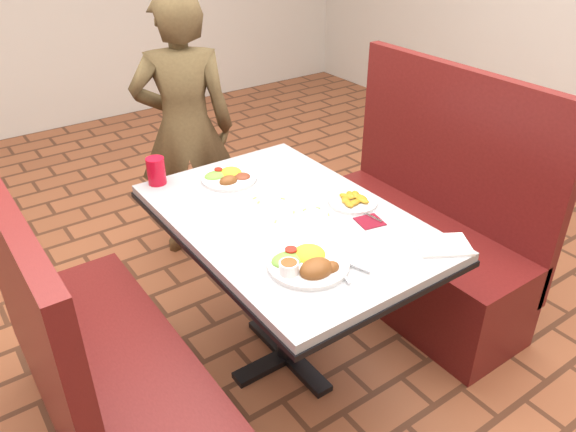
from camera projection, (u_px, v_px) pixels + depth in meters
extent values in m
plane|color=#985332|center=(288.00, 357.00, 2.57)|extent=(7.00, 7.00, 0.00)
cube|color=#A6A8AA|center=(288.00, 220.00, 2.20)|extent=(0.80, 1.20, 0.03)
cube|color=black|center=(288.00, 226.00, 2.22)|extent=(0.81, 1.21, 0.02)
cylinder|color=black|center=(288.00, 295.00, 2.39)|extent=(0.10, 0.10, 0.69)
cube|color=black|center=(288.00, 354.00, 2.57)|extent=(0.55, 0.08, 0.03)
cube|color=black|center=(288.00, 354.00, 2.57)|extent=(0.08, 0.55, 0.03)
cube|color=maroon|center=(124.00, 397.00, 2.08)|extent=(0.45, 1.20, 0.45)
cube|color=maroon|center=(33.00, 322.00, 1.73)|extent=(0.06, 1.20, 0.95)
cube|color=maroon|center=(409.00, 262.00, 2.83)|extent=(0.45, 1.20, 0.45)
cube|color=maroon|center=(452.00, 166.00, 2.70)|extent=(0.06, 1.20, 0.95)
imported|color=brown|center=(185.00, 130.00, 3.01)|extent=(0.63, 0.54, 1.47)
cylinder|color=white|center=(308.00, 264.00, 1.90)|extent=(0.28, 0.28, 0.02)
ellipsoid|color=gold|center=(309.00, 248.00, 1.92)|extent=(0.11, 0.11, 0.05)
ellipsoid|color=#78AF46|center=(287.00, 256.00, 1.89)|extent=(0.11, 0.09, 0.04)
cylinder|color=red|center=(291.00, 249.00, 1.92)|extent=(0.04, 0.04, 0.01)
ellipsoid|color=brown|center=(316.00, 263.00, 1.83)|extent=(0.12, 0.09, 0.07)
ellipsoid|color=brown|center=(330.00, 264.00, 1.85)|extent=(0.07, 0.05, 0.04)
cylinder|color=white|center=(289.00, 268.00, 1.83)|extent=(0.07, 0.07, 0.04)
cylinder|color=brown|center=(289.00, 263.00, 1.82)|extent=(0.05, 0.05, 0.01)
cylinder|color=white|center=(229.00, 178.00, 2.46)|extent=(0.24, 0.24, 0.01)
ellipsoid|color=gold|center=(230.00, 168.00, 2.48)|extent=(0.10, 0.10, 0.04)
ellipsoid|color=#78AF46|center=(215.00, 173.00, 2.46)|extent=(0.10, 0.08, 0.03)
cylinder|color=red|center=(218.00, 169.00, 2.48)|extent=(0.04, 0.04, 0.01)
ellipsoid|color=brown|center=(242.00, 174.00, 2.45)|extent=(0.07, 0.07, 0.02)
ellipsoid|color=brown|center=(228.00, 177.00, 2.40)|extent=(0.08, 0.06, 0.05)
cylinder|color=white|center=(353.00, 202.00, 2.28)|extent=(0.20, 0.20, 0.01)
cube|color=maroon|center=(370.00, 221.00, 2.15)|extent=(0.11, 0.11, 0.00)
cube|color=silver|center=(367.00, 215.00, 2.19)|extent=(0.03, 0.15, 0.00)
cylinder|color=red|center=(156.00, 171.00, 2.40)|extent=(0.08, 0.08, 0.12)
cube|color=white|center=(443.00, 245.00, 2.00)|extent=(0.23, 0.22, 0.01)
cube|color=silver|center=(346.00, 262.00, 1.91)|extent=(0.07, 0.18, 0.00)
cube|color=silver|center=(339.00, 269.00, 1.87)|extent=(0.05, 0.16, 0.00)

